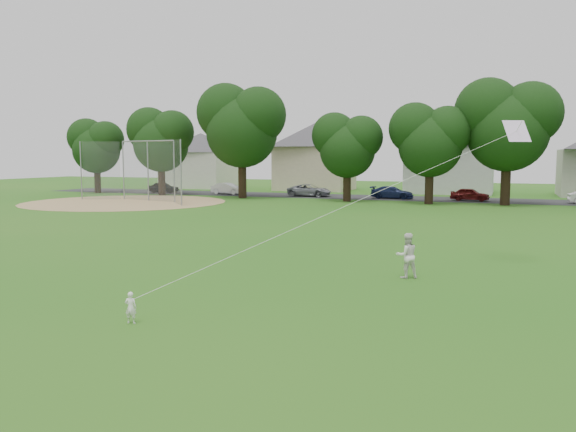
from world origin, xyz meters
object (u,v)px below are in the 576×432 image
at_px(older_boy, 407,256).
at_px(baseball_backstop, 143,171).
at_px(kite, 363,198).
at_px(toddler, 131,308).

bearing_deg(older_boy, baseball_backstop, -70.83).
height_order(older_boy, kite, kite).
bearing_deg(toddler, older_boy, -139.22).
xyz_separation_m(older_boy, kite, (-1.07, -1.92, 2.04)).
xyz_separation_m(toddler, baseball_backstop, (-22.73, 32.28, 2.37)).
distance_m(older_boy, baseball_backstop, 37.45).
relative_size(toddler, older_boy, 0.52).
relative_size(toddler, baseball_backstop, 0.06).
height_order(kite, baseball_backstop, kite).
bearing_deg(baseball_backstop, older_boy, -41.08).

